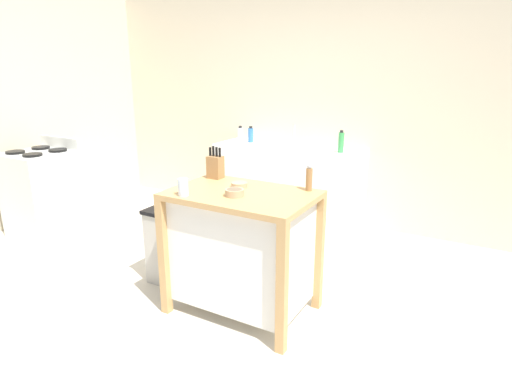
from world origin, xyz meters
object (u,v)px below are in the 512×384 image
bowl_stoneware_deep (234,192)px  bottle_spray_cleaner (341,142)px  kitchen_island (242,246)px  bowl_ceramic_wide (239,185)px  trash_bin (171,246)px  sink_faucet (294,135)px  bottle_hand_soap (240,133)px  drinking_cup (183,187)px  stove (43,193)px  knife_block (215,166)px  bottle_dish_soap (251,135)px  pepper_grinder (309,178)px

bowl_stoneware_deep → bottle_spray_cleaner: bearing=87.1°
kitchen_island → bowl_stoneware_deep: bearing=-86.3°
kitchen_island → bowl_ceramic_wide: (-0.08, 0.10, 0.42)m
bowl_ceramic_wide → trash_bin: size_ratio=0.18×
trash_bin → bottle_spray_cleaner: size_ratio=2.78×
bowl_ceramic_wide → sink_faucet: bearing=103.0°
trash_bin → kitchen_island: bearing=-6.3°
bowl_stoneware_deep → sink_faucet: 2.13m
trash_bin → bottle_hand_soap: bearing=104.2°
bowl_stoneware_deep → bottle_spray_cleaner: 1.87m
drinking_cup → bottle_spray_cleaner: size_ratio=0.51×
bowl_stoneware_deep → stove: size_ratio=0.12×
kitchen_island → drinking_cup: size_ratio=8.60×
bowl_stoneware_deep → stove: bearing=172.4°
trash_bin → sink_faucet: size_ratio=2.86×
drinking_cup → kitchen_island: bearing=41.7°
bowl_ceramic_wide → stove: 2.57m
knife_block → bowl_ceramic_wide: size_ratio=2.14×
knife_block → stove: (-2.23, 0.02, -0.54)m
kitchen_island → bottle_hand_soap: size_ratio=6.02×
drinking_cup → sink_faucet: bearing=95.6°
bowl_ceramic_wide → bottle_dish_soap: bearing=117.9°
sink_faucet → bottle_spray_cleaner: (0.61, -0.20, -0.00)m
trash_bin → bottle_hand_soap: 2.03m
stove → knife_block: bearing=-0.5°
bowl_ceramic_wide → bowl_stoneware_deep: (0.08, -0.20, 0.01)m
bowl_ceramic_wide → bottle_spray_cleaner: (0.18, 1.67, 0.07)m
bowl_ceramic_wide → pepper_grinder: (0.46, 0.16, 0.07)m
pepper_grinder → sink_faucet: (-0.89, 1.70, 0.01)m
bottle_hand_soap → bottle_spray_cleaner: 1.32m
drinking_cup → bottle_dish_soap: 2.22m
bowl_ceramic_wide → drinking_cup: 0.42m
bowl_stoneware_deep → bowl_ceramic_wide: bearing=113.2°
trash_bin → bottle_dish_soap: (-0.27, 1.77, 0.65)m
kitchen_island → drinking_cup: (-0.29, -0.26, 0.45)m
bowl_ceramic_wide → trash_bin: (-0.66, -0.02, -0.60)m
bottle_hand_soap → bottle_dish_soap: bearing=-26.1°
bowl_stoneware_deep → drinking_cup: bearing=-151.7°
trash_bin → bottle_spray_cleaner: 2.00m
knife_block → sink_faucet: size_ratio=1.12×
bowl_stoneware_deep → stove: (-2.61, 0.35, -0.48)m
bottle_dish_soap → bottle_hand_soap: 0.23m
knife_block → bottle_spray_cleaner: knife_block is taller
sink_faucet → bowl_ceramic_wide: bearing=-77.0°
bowl_stoneware_deep → trash_bin: bowl_stoneware_deep is taller
bottle_spray_cleaner → drinking_cup: bearing=-101.0°
kitchen_island → trash_bin: size_ratio=1.57×
bowl_ceramic_wide → stove: bearing=176.5°
pepper_grinder → trash_bin: pepper_grinder is taller
bowl_stoneware_deep → pepper_grinder: pepper_grinder is taller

